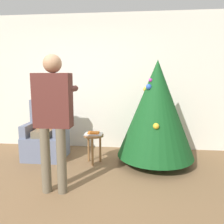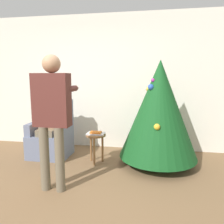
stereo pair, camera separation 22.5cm
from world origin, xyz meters
The scene contains 9 objects.
ground_plane centered at (0.00, 0.00, 0.00)m, with size 14.00×14.00×0.00m, color brown.
wall_back centered at (0.00, 2.23, 1.35)m, with size 8.00×0.06×2.70m.
christmas_tree centered at (1.28, 1.42, 0.94)m, with size 1.28×1.28×1.74m.
armchair centered at (-0.68, 1.52, 0.36)m, with size 0.71×0.60×1.05m.
person_seated centered at (-0.68, 1.49, 0.68)m, with size 0.36×0.46×1.24m.
person_standing centered at (-0.09, 0.37, 1.06)m, with size 0.47×0.57×1.74m.
side_stool centered at (0.23, 1.32, 0.40)m, with size 0.34×0.34×0.50m.
laptop centered at (0.23, 1.32, 0.51)m, with size 0.30×0.20×0.02m.
book centered at (0.23, 1.32, 0.54)m, with size 0.19×0.13×0.02m.
Camera 1 is at (0.90, -2.22, 1.47)m, focal length 35.00 mm.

